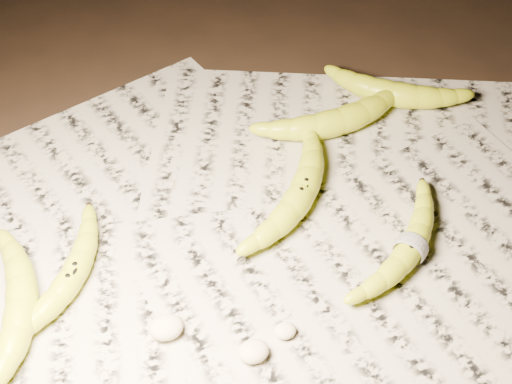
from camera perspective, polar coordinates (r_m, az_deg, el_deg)
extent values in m
plane|color=black|center=(0.90, 0.42, -3.80)|extent=(3.00, 3.00, 0.00)
cube|color=#A8A390|center=(0.89, -0.62, -4.68)|extent=(0.90, 0.70, 0.01)
torus|color=white|center=(0.89, 12.31, -4.29)|extent=(0.03, 0.03, 0.04)
ellipsoid|color=beige|center=(0.81, -7.23, -10.55)|extent=(0.04, 0.03, 0.02)
ellipsoid|color=beige|center=(0.79, -0.22, -12.50)|extent=(0.03, 0.03, 0.02)
ellipsoid|color=beige|center=(0.81, 2.34, -10.89)|extent=(0.03, 0.02, 0.01)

